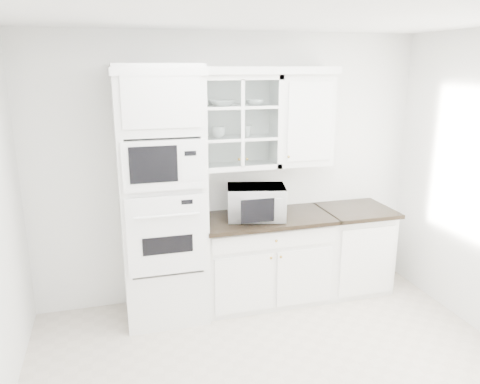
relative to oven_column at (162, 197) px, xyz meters
name	(u,v)px	position (x,y,z in m)	size (l,w,h in m)	color
room_shell	(276,150)	(0.75, -0.99, 0.58)	(4.00, 3.50, 2.70)	white
oven_column	(162,197)	(0.00, 0.00, 0.00)	(0.76, 0.68, 2.40)	white
base_cabinet_run	(265,258)	(1.03, 0.03, -0.74)	(1.32, 0.67, 0.92)	white
extra_base_cabinet	(352,248)	(2.03, 0.03, -0.74)	(0.72, 0.67, 0.92)	white
upper_cabinet_glass	(238,122)	(0.78, 0.17, 0.65)	(0.80, 0.33, 0.90)	white
upper_cabinet_solid	(303,120)	(1.46, 0.17, 0.65)	(0.55, 0.33, 0.90)	white
crown_molding	(228,70)	(0.68, 0.14, 1.14)	(2.14, 0.38, 0.07)	white
countertop_microwave	(256,202)	(0.92, 0.01, -0.12)	(0.56, 0.46, 0.32)	white
bowl_a	(222,103)	(0.62, 0.15, 0.84)	(0.23, 0.23, 0.06)	white
bowl_b	(255,102)	(0.95, 0.16, 0.84)	(0.18, 0.18, 0.06)	white
cup_a	(219,132)	(0.59, 0.17, 0.56)	(0.13, 0.13, 0.10)	white
cup_b	(246,131)	(0.86, 0.17, 0.56)	(0.11, 0.11, 0.11)	white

